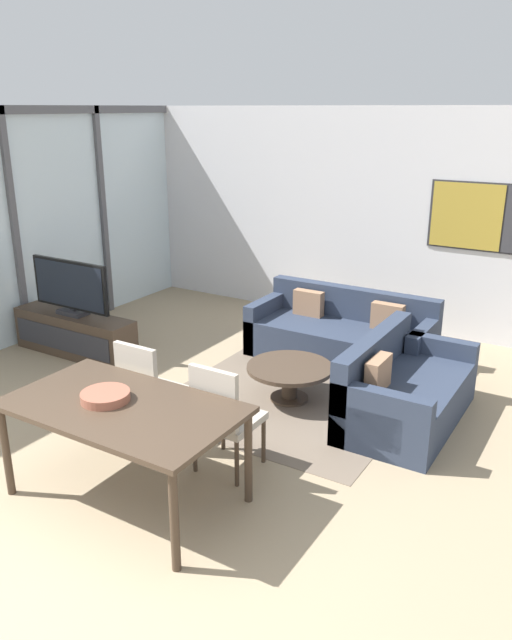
% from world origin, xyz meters
% --- Properties ---
extents(ground_plane, '(24.00, 24.00, 0.00)m').
position_xyz_m(ground_plane, '(0.00, 0.00, 0.00)').
color(ground_plane, '#9E896B').
extents(wall_back, '(7.82, 0.09, 2.80)m').
position_xyz_m(wall_back, '(0.06, 5.83, 1.41)').
color(wall_back, silver).
rests_on(wall_back, ground_plane).
extents(window_wall_left, '(0.07, 5.83, 2.80)m').
position_xyz_m(window_wall_left, '(-3.40, 2.92, 1.53)').
color(window_wall_left, silver).
rests_on(window_wall_left, ground_plane).
extents(area_rug, '(2.26, 2.19, 0.01)m').
position_xyz_m(area_rug, '(0.23, 3.15, 0.00)').
color(area_rug, '#706051').
rests_on(area_rug, ground_plane).
extents(tv_console, '(1.61, 0.41, 0.50)m').
position_xyz_m(tv_console, '(-2.51, 2.91, 0.25)').
color(tv_console, '#423326').
rests_on(tv_console, ground_plane).
extents(television, '(1.13, 0.20, 0.64)m').
position_xyz_m(television, '(-2.51, 2.91, 0.81)').
color(television, '#2D2D33').
rests_on(television, tv_console).
extents(sofa_main, '(2.07, 0.87, 0.79)m').
position_xyz_m(sofa_main, '(0.23, 4.42, 0.27)').
color(sofa_main, '#2D384C').
rests_on(sofa_main, ground_plane).
extents(sofa_side, '(0.87, 1.61, 0.79)m').
position_xyz_m(sofa_side, '(1.29, 3.33, 0.27)').
color(sofa_side, '#2D384C').
rests_on(sofa_side, ground_plane).
extents(coffee_table, '(0.85, 0.85, 0.36)m').
position_xyz_m(coffee_table, '(0.23, 3.15, 0.28)').
color(coffee_table, '#423326').
rests_on(coffee_table, ground_plane).
extents(dining_table, '(1.70, 0.98, 0.77)m').
position_xyz_m(dining_table, '(-0.01, 1.07, 0.70)').
color(dining_table, '#423326').
rests_on(dining_table, ground_plane).
extents(dining_chair_left, '(0.46, 0.46, 0.93)m').
position_xyz_m(dining_chair_left, '(-0.43, 1.79, 0.52)').
color(dining_chair_left, '#B2A899').
rests_on(dining_chair_left, ground_plane).
extents(dining_chair_centre, '(0.46, 0.46, 0.93)m').
position_xyz_m(dining_chair_centre, '(0.40, 1.73, 0.52)').
color(dining_chair_centre, '#B2A899').
rests_on(dining_chair_centre, ground_plane).
extents(fruit_bowl, '(0.36, 0.36, 0.07)m').
position_xyz_m(fruit_bowl, '(-0.16, 1.06, 0.81)').
color(fruit_bowl, '#995642').
rests_on(fruit_bowl, dining_table).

